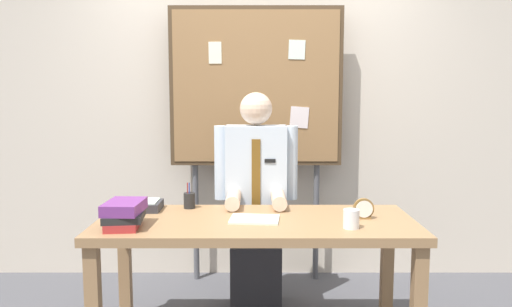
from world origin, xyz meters
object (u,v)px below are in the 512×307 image
Objects in this scene: person at (256,209)px; desk_clock at (364,209)px; book_stack at (124,214)px; open_notebook at (255,219)px; desk at (256,235)px; bulletin_board at (256,90)px; coffee_mug at (351,219)px; pen_holder at (189,200)px; paper_tray at (139,205)px.

person reaches higher than desk_clock.
open_notebook is (0.68, 0.14, -0.07)m from book_stack.
open_notebook is (-0.01, -0.02, 0.10)m from desk.
bulletin_board reaches higher than open_notebook.
desk_clock reaches higher than coffee_mug.
desk_clock is 1.04m from pen_holder.
person is 5.28× the size of book_stack.
desk is 0.73m from book_stack.
person is at bearing 89.22° from open_notebook.
bulletin_board reaches higher than coffee_mug.
paper_tray is (-0.70, -0.80, -0.69)m from bulletin_board.
desk_clock is at bearing -41.92° from person.
pen_holder is (-0.41, -0.28, 0.12)m from person.
open_notebook is at bearing -19.65° from paper_tray.
coffee_mug is 0.62× the size of pen_holder.
book_stack is at bearing -168.07° from open_notebook.
desk_clock reaches higher than paper_tray.
pen_holder is (-1.01, 0.26, -0.00)m from desk_clock.
bulletin_board reaches higher than desk_clock.
person reaches higher than open_notebook.
desk_clock is at bearing -59.31° from bulletin_board.
book_stack is 1.19m from coffee_mug.
coffee_mug is 1.01m from pen_holder.
pen_holder is at bearing 153.02° from coffee_mug.
pen_holder is at bearing -145.21° from person.
desk is 0.85× the size of bulletin_board.
desk is at bearing 159.56° from coffee_mug.
paper_tray is (-0.70, 0.23, 0.12)m from desk.
paper_tray is (-0.70, 0.25, 0.02)m from open_notebook.
desk is 0.10m from open_notebook.
desk is 1.21× the size of person.
book_stack is at bearing -120.06° from bulletin_board.
coffee_mug is at bearing -56.28° from person.
desk is at bearing -90.00° from person.
pen_holder is at bearing 57.03° from book_stack.
desk_clock is 0.45× the size of paper_tray.
desk is 11.04× the size of pen_holder.
book_stack is 0.52m from pen_holder.
desk is 15.23× the size of desk_clock.
book_stack is (-0.69, -0.72, 0.14)m from person.
coffee_mug is (0.50, -0.74, 0.12)m from person.
desk_clock is 0.23m from coffee_mug.
desk_clock is at bearing 3.43° from open_notebook.
book_stack is 0.40m from paper_tray.
desk_clock is (0.61, 0.04, 0.05)m from open_notebook.
open_notebook is 0.53m from coffee_mug.
person is 0.92m from bulletin_board.
desk is 6.42× the size of book_stack.
bulletin_board is 1.27m from paper_tray.
coffee_mug is at bearing -0.97° from book_stack.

